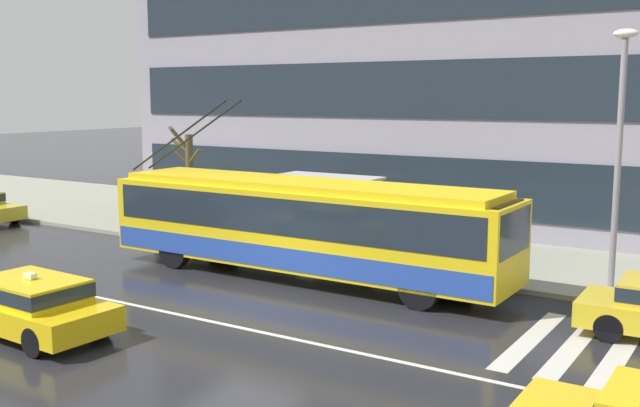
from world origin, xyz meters
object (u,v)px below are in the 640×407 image
(pedestrian_approaching_curb, at_px, (307,197))
(bus_shelter, at_px, (331,195))
(taxi_oncoming_near, at_px, (29,303))
(street_tree_bare, at_px, (188,173))
(trolleybus, at_px, (303,224))
(street_lamp, at_px, (619,140))
(pedestrian_at_shelter, at_px, (363,201))

(pedestrian_approaching_curb, bearing_deg, bus_shelter, -33.04)
(taxi_oncoming_near, height_order, street_tree_bare, street_tree_bare)
(taxi_oncoming_near, bearing_deg, trolleybus, 73.21)
(bus_shelter, xyz_separation_m, pedestrian_approaching_curb, (-1.67, 1.08, -0.33))
(bus_shelter, relative_size, street_tree_bare, 0.91)
(taxi_oncoming_near, distance_m, bus_shelter, 10.89)
(street_lamp, bearing_deg, taxi_oncoming_near, -135.84)
(bus_shelter, distance_m, street_lamp, 9.33)
(taxi_oncoming_near, distance_m, street_lamp, 14.64)
(trolleybus, bearing_deg, street_tree_bare, 153.58)
(trolleybus, height_order, street_lamp, street_lamp)
(trolleybus, distance_m, taxi_oncoming_near, 7.85)
(taxi_oncoming_near, height_order, street_lamp, street_lamp)
(trolleybus, relative_size, pedestrian_at_shelter, 6.30)
(taxi_oncoming_near, bearing_deg, pedestrian_at_shelter, 78.47)
(pedestrian_at_shelter, relative_size, street_lamp, 0.30)
(bus_shelter, xyz_separation_m, street_lamp, (9.04, -0.83, 2.14))
(taxi_oncoming_near, distance_m, pedestrian_approaching_curb, 11.88)
(bus_shelter, height_order, street_lamp, street_lamp)
(trolleybus, xyz_separation_m, street_lamp, (7.96, 2.45, 2.55))
(taxi_oncoming_near, height_order, bus_shelter, bus_shelter)
(street_lamp, relative_size, street_tree_bare, 1.73)
(taxi_oncoming_near, bearing_deg, bus_shelter, 83.79)
(pedestrian_approaching_curb, distance_m, street_tree_bare, 5.31)
(trolleybus, distance_m, street_tree_bare, 8.97)
(bus_shelter, height_order, pedestrian_approaching_curb, bus_shelter)
(taxi_oncoming_near, relative_size, street_lamp, 0.66)
(pedestrian_at_shelter, distance_m, pedestrian_approaching_curb, 2.86)
(street_tree_bare, bearing_deg, taxi_oncoming_near, -63.31)
(trolleybus, xyz_separation_m, street_tree_bare, (-8.01, 3.98, 0.69))
(trolleybus, bearing_deg, pedestrian_at_shelter, 90.07)
(pedestrian_approaching_curb, xyz_separation_m, street_lamp, (10.71, -1.91, 2.47))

